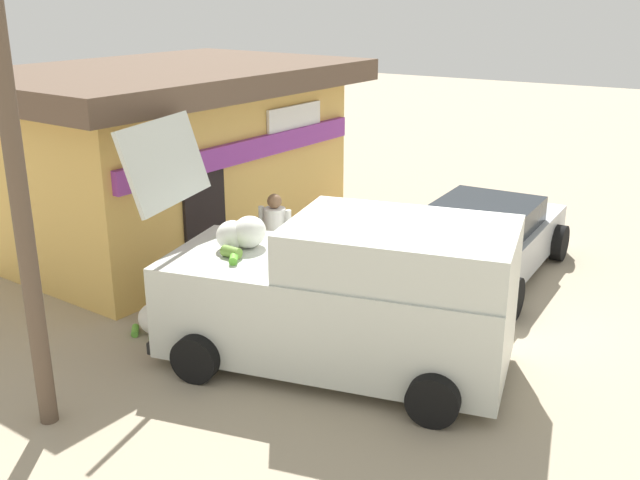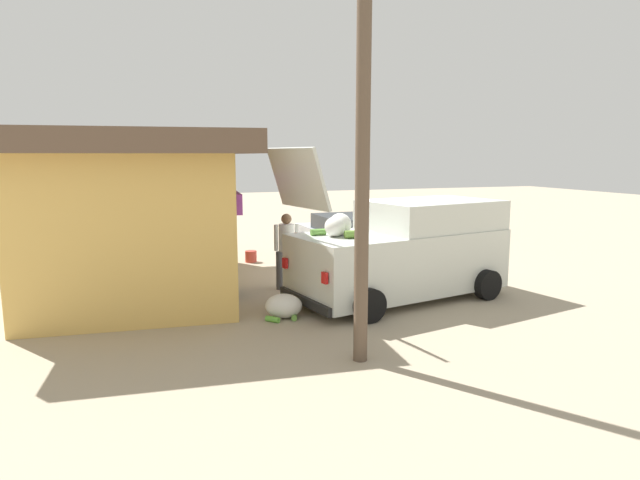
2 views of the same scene
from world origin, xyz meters
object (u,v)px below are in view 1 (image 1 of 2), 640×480
(storefront_bar, at_px, (171,154))
(unloaded_banana_pile, at_px, (158,320))
(delivery_van, at_px, (347,294))
(vendor_standing, at_px, (275,237))
(paint_bucket, at_px, (362,231))
(customer_bending, at_px, (232,270))
(parked_sedan, at_px, (481,242))

(storefront_bar, bearing_deg, unloaded_banana_pile, -142.20)
(delivery_van, bearing_deg, unloaded_banana_pile, 101.39)
(vendor_standing, relative_size, paint_bucket, 5.26)
(delivery_van, distance_m, customer_bending, 1.97)
(parked_sedan, xyz_separation_m, customer_bending, (-3.75, 2.37, 0.27))
(vendor_standing, distance_m, unloaded_banana_pile, 2.25)
(customer_bending, bearing_deg, parked_sedan, -32.24)
(delivery_van, distance_m, paint_bucket, 5.22)
(parked_sedan, height_order, paint_bucket, parked_sedan)
(vendor_standing, xyz_separation_m, customer_bending, (-1.29, -0.14, -0.09))
(parked_sedan, relative_size, vendor_standing, 2.58)
(parked_sedan, xyz_separation_m, paint_bucket, (0.72, 2.63, -0.45))
(parked_sedan, distance_m, paint_bucket, 2.77)
(storefront_bar, relative_size, parked_sedan, 1.70)
(vendor_standing, bearing_deg, delivery_van, -125.13)
(storefront_bar, height_order, unloaded_banana_pile, storefront_bar)
(vendor_standing, xyz_separation_m, paint_bucket, (3.18, 0.13, -0.81))
(customer_bending, xyz_separation_m, unloaded_banana_pile, (-0.73, 0.77, -0.67))
(vendor_standing, height_order, unloaded_banana_pile, vendor_standing)
(paint_bucket, bearing_deg, unloaded_banana_pile, 174.43)
(vendor_standing, height_order, customer_bending, vendor_standing)
(storefront_bar, distance_m, unloaded_banana_pile, 4.20)
(vendor_standing, distance_m, customer_bending, 1.30)
(unloaded_banana_pile, distance_m, paint_bucket, 5.22)
(delivery_van, distance_m, vendor_standing, 2.56)
(storefront_bar, xyz_separation_m, delivery_van, (-2.54, -5.12, -0.76))
(customer_bending, bearing_deg, unloaded_banana_pile, 133.28)
(vendor_standing, relative_size, unloaded_banana_pile, 1.85)
(parked_sedan, bearing_deg, customer_bending, 147.76)
(storefront_bar, bearing_deg, customer_bending, -126.68)
(storefront_bar, relative_size, customer_bending, 5.25)
(storefront_bar, height_order, parked_sedan, storefront_bar)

